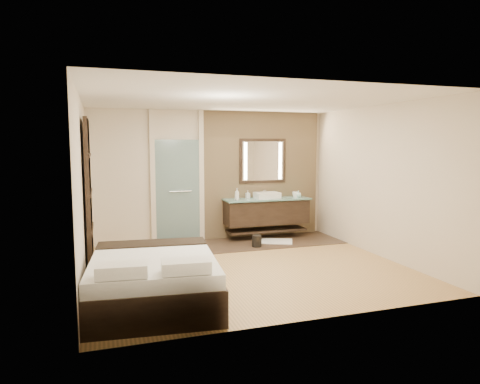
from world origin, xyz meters
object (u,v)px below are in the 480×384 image
object	(u,v)px
mirror_unit	(263,161)
bed	(154,279)
vanity	(267,212)
waste_bin	(257,241)

from	to	relation	value
mirror_unit	bed	distance (m)	4.51
vanity	waste_bin	size ratio (longest dim) A/B	7.77
vanity	mirror_unit	world-z (taller)	mirror_unit
mirror_unit	vanity	bearing A→B (deg)	-90.00
vanity	bed	xyz separation A→B (m)	(-2.75, -3.08, -0.27)
bed	waste_bin	world-z (taller)	bed
vanity	bed	world-z (taller)	vanity
mirror_unit	waste_bin	world-z (taller)	mirror_unit
vanity	mirror_unit	size ratio (longest dim) A/B	1.75
vanity	mirror_unit	bearing A→B (deg)	90.00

